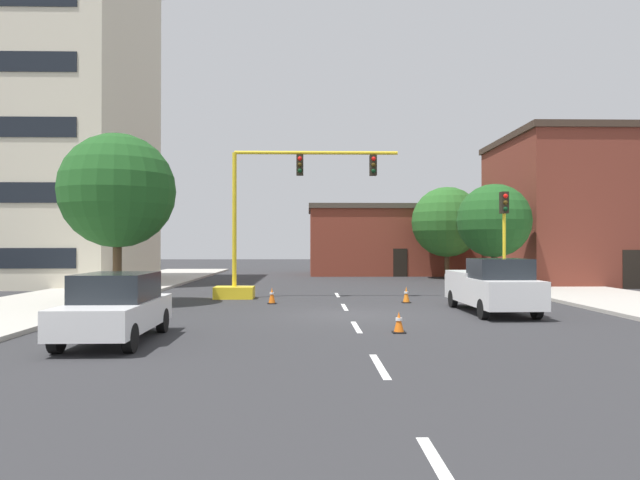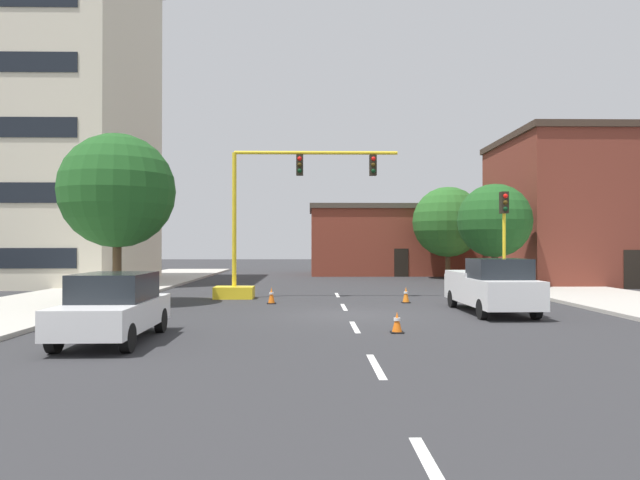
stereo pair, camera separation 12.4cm
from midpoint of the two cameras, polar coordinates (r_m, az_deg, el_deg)
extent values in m
plane|color=#2D2D30|center=(20.24, 3.00, -7.50)|extent=(160.00, 160.00, 0.00)
cube|color=#B2ADA3|center=(30.16, -22.11, -5.03)|extent=(6.00, 56.00, 0.14)
cube|color=#B2ADA3|center=(31.27, 24.94, -4.86)|extent=(6.00, 56.00, 0.14)
cube|color=silver|center=(6.67, 12.07, -22.09)|extent=(0.16, 2.40, 0.01)
cube|color=silver|center=(11.89, 5.92, -12.44)|extent=(0.16, 2.40, 0.01)
cube|color=silver|center=(17.28, 3.70, -8.69)|extent=(0.16, 2.40, 0.01)
cube|color=silver|center=(22.72, 2.56, -6.73)|extent=(0.16, 2.40, 0.01)
cube|color=silver|center=(28.19, 1.87, -5.52)|extent=(0.16, 2.40, 0.01)
cube|color=beige|center=(42.10, -27.51, 10.64)|extent=(14.63, 12.36, 21.13)
cube|color=brown|center=(49.00, 7.42, -0.26)|extent=(13.99, 8.42, 5.36)
cube|color=#4C4238|center=(49.10, 7.42, 3.10)|extent=(14.29, 8.72, 0.40)
cube|color=black|center=(44.83, 8.22, -2.26)|extent=(1.10, 0.06, 2.20)
cube|color=brown|center=(40.90, 25.42, 2.46)|extent=(10.84, 10.05, 9.11)
cube|color=#3D2D23|center=(41.42, 25.39, 9.04)|extent=(11.14, 10.35, 0.40)
cube|color=black|center=(36.42, 28.98, -2.60)|extent=(1.10, 0.06, 2.20)
cube|color=yellow|center=(26.65, -8.46, -5.22)|extent=(1.80, 1.20, 0.55)
cylinder|color=yellow|center=(26.59, -8.45, 2.05)|extent=(0.20, 0.20, 6.20)
cylinder|color=yellow|center=(26.69, -0.27, 8.73)|extent=(7.57, 0.16, 0.16)
cube|color=black|center=(26.60, -1.91, 7.50)|extent=(0.32, 0.36, 0.95)
sphere|color=red|center=(26.45, -1.92, 8.15)|extent=(0.20, 0.20, 0.20)
sphere|color=#38280A|center=(26.41, -1.92, 7.55)|extent=(0.20, 0.20, 0.20)
sphere|color=black|center=(26.38, -1.92, 6.95)|extent=(0.20, 0.20, 0.20)
cube|color=black|center=(26.77, 5.46, 7.46)|extent=(0.32, 0.36, 0.95)
sphere|color=red|center=(26.62, 5.51, 8.10)|extent=(0.20, 0.20, 0.20)
sphere|color=#38280A|center=(26.58, 5.51, 7.50)|extent=(0.20, 0.20, 0.20)
sphere|color=black|center=(26.54, 5.51, 6.90)|extent=(0.20, 0.20, 0.20)
cylinder|color=yellow|center=(26.17, 18.09, -0.63)|extent=(0.14, 0.14, 4.80)
cube|color=black|center=(26.23, 18.08, 3.58)|extent=(0.32, 0.36, 0.95)
sphere|color=red|center=(26.07, 18.21, 4.21)|extent=(0.20, 0.20, 0.20)
sphere|color=#38280A|center=(26.05, 18.22, 3.60)|extent=(0.20, 0.20, 0.20)
sphere|color=black|center=(26.03, 18.22, 2.98)|extent=(0.20, 0.20, 0.20)
cylinder|color=#4C3823|center=(24.90, -19.53, -2.77)|extent=(0.36, 0.36, 2.95)
sphere|color=#1E511E|center=(24.99, -19.51, 4.68)|extent=(4.71, 4.71, 4.71)
cylinder|color=#4C3823|center=(43.01, 12.76, -2.30)|extent=(0.36, 0.36, 2.24)
sphere|color=#286023|center=(43.02, 12.75, 1.78)|extent=(5.18, 5.18, 5.18)
cylinder|color=#4C3823|center=(33.25, 17.20, -2.76)|extent=(0.36, 0.36, 2.30)
sphere|color=#1E511E|center=(33.26, 17.19, 1.87)|extent=(4.11, 4.11, 4.11)
cube|color=white|center=(21.68, 16.86, -4.85)|extent=(2.09, 5.43, 0.95)
cube|color=#1E2328|center=(20.78, 17.65, -2.76)|extent=(1.87, 1.83, 0.70)
cube|color=white|center=(22.77, 15.88, -3.25)|extent=(2.05, 2.84, 0.16)
cylinder|color=black|center=(20.33, 20.96, -6.47)|extent=(0.23, 0.68, 0.68)
cylinder|color=black|center=(19.70, 16.10, -6.68)|extent=(0.23, 0.68, 0.68)
cylinder|color=black|center=(23.74, 17.49, -5.62)|extent=(0.23, 0.68, 0.68)
cylinder|color=black|center=(23.20, 13.27, -5.75)|extent=(0.23, 0.68, 0.68)
cube|color=white|center=(15.51, -19.78, -7.04)|extent=(1.92, 4.53, 0.70)
cube|color=#1E2328|center=(15.54, -19.65, -4.44)|extent=(1.74, 2.33, 0.70)
cylinder|color=black|center=(17.25, -20.83, -7.55)|extent=(0.23, 0.68, 0.68)
cylinder|color=black|center=(16.79, -15.45, -7.76)|extent=(0.23, 0.68, 0.68)
cylinder|color=black|center=(14.42, -24.84, -8.93)|extent=(0.23, 0.68, 0.68)
cylinder|color=black|center=(13.86, -18.47, -9.29)|extent=(0.23, 0.68, 0.68)
cube|color=black|center=(24.08, -4.74, -6.34)|extent=(0.36, 0.36, 0.04)
cone|color=orange|center=(24.05, -4.74, -5.52)|extent=(0.28, 0.28, 0.65)
cylinder|color=white|center=(24.04, -4.74, -5.34)|extent=(0.19, 0.19, 0.08)
cube|color=black|center=(16.27, 7.94, -9.14)|extent=(0.36, 0.36, 0.04)
cone|color=orange|center=(16.23, 7.94, -8.10)|extent=(0.28, 0.28, 0.56)
cylinder|color=white|center=(16.22, 7.94, -7.87)|extent=(0.19, 0.19, 0.08)
cube|color=black|center=(24.65, 8.74, -6.20)|extent=(0.36, 0.36, 0.04)
cone|color=orange|center=(24.62, 8.74, -5.40)|extent=(0.28, 0.28, 0.65)
cylinder|color=white|center=(24.61, 8.74, -5.22)|extent=(0.19, 0.19, 0.08)
camera|label=1|loc=(0.06, -89.87, 0.00)|focal=31.95mm
camera|label=2|loc=(0.06, 90.13, 0.00)|focal=31.95mm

